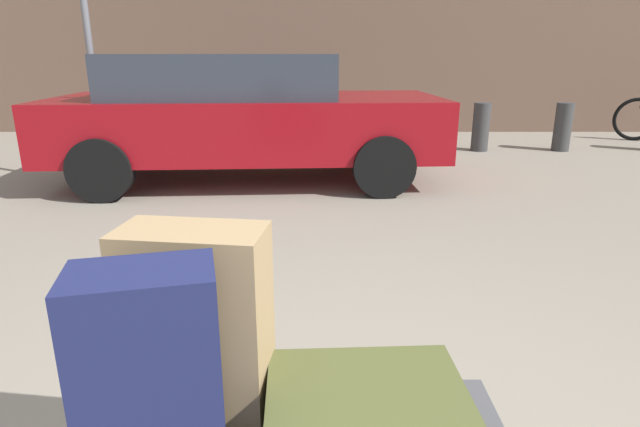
# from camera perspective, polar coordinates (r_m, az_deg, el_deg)

# --- Properties ---
(suitcase_olive_rear_left) EXTENTS (0.56, 0.47, 0.22)m
(suitcase_olive_rear_left) POSITION_cam_1_polar(r_m,az_deg,el_deg) (1.53, 5.31, -22.36)
(suitcase_olive_rear_left) COLOR #4C5128
(suitcase_olive_rear_left) RESTS_ON luggage_cart
(suitcase_navy_front_right) EXTENTS (0.36, 0.27, 0.64)m
(suitcase_navy_front_right) POSITION_cam_1_polar(r_m,az_deg,el_deg) (1.34, -17.83, -18.52)
(suitcase_navy_front_right) COLOR #191E47
(suitcase_navy_front_right) RESTS_ON luggage_cart
(suitcase_tan_rear_right) EXTENTS (0.43, 0.26, 0.63)m
(suitcase_tan_rear_right) POSITION_cam_1_polar(r_m,az_deg,el_deg) (1.57, -13.13, -12.63)
(suitcase_tan_rear_right) COLOR #9E7F56
(suitcase_tan_rear_right) RESTS_ON luggage_cart
(parked_car) EXTENTS (4.40, 2.12, 1.42)m
(parked_car) POSITION_cam_1_polar(r_m,az_deg,el_deg) (6.06, -8.26, 10.76)
(parked_car) COLOR maroon
(parked_car) RESTS_ON ground_plane
(bollard_kerb_near) EXTENTS (0.25, 0.25, 0.72)m
(bollard_kerb_near) POSITION_cam_1_polar(r_m,az_deg,el_deg) (8.29, 17.50, 9.08)
(bollard_kerb_near) COLOR #383838
(bollard_kerb_near) RESTS_ON ground_plane
(bollard_kerb_mid) EXTENTS (0.25, 0.25, 0.72)m
(bollard_kerb_mid) POSITION_cam_1_polar(r_m,az_deg,el_deg) (8.74, 25.39, 8.60)
(bollard_kerb_mid) COLOR #383838
(bollard_kerb_mid) RESTS_ON ground_plane
(no_parking_sign) EXTENTS (0.50, 0.07, 2.59)m
(no_parking_sign) POSITION_cam_1_polar(r_m,az_deg,el_deg) (6.12, -23.99, 17.37)
(no_parking_sign) COLOR slate
(no_parking_sign) RESTS_ON ground_plane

